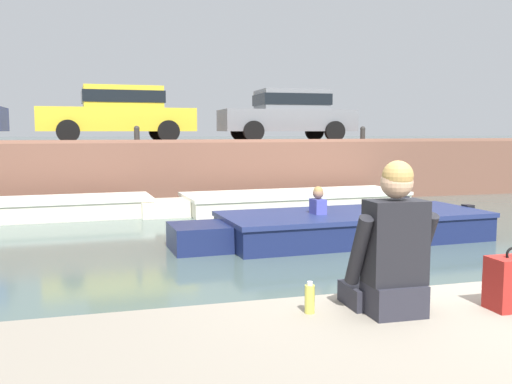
% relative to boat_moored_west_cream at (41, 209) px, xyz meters
% --- Properties ---
extents(ground_plane, '(400.00, 400.00, 0.00)m').
position_rel_boat_moored_west_cream_xyz_m(ground_plane, '(3.73, -4.19, -0.23)').
color(ground_plane, '#4C605B').
extents(far_quay_wall, '(60.00, 6.00, 1.64)m').
position_rel_boat_moored_west_cream_xyz_m(far_quay_wall, '(3.73, 4.43, 0.60)').
color(far_quay_wall, brown).
rests_on(far_quay_wall, ground).
extents(far_wall_coping, '(60.00, 0.24, 0.08)m').
position_rel_boat_moored_west_cream_xyz_m(far_wall_coping, '(3.73, 1.55, 1.46)').
color(far_wall_coping, '#925F4C').
rests_on(far_wall_coping, far_quay_wall).
extents(boat_moored_west_cream, '(5.30, 1.70, 0.45)m').
position_rel_boat_moored_west_cream_xyz_m(boat_moored_west_cream, '(0.00, 0.00, 0.00)').
color(boat_moored_west_cream, silver).
rests_on(boat_moored_west_cream, ground).
extents(boat_moored_central_cream, '(6.72, 2.19, 0.43)m').
position_rel_boat_moored_west_cream_xyz_m(boat_moored_central_cream, '(5.73, -0.12, -0.01)').
color(boat_moored_central_cream, silver).
rests_on(boat_moored_central_cream, ground).
extents(motorboat_passing, '(5.85, 2.08, 0.99)m').
position_rel_boat_moored_west_cream_xyz_m(motorboat_passing, '(5.40, -4.21, 0.03)').
color(motorboat_passing, navy).
rests_on(motorboat_passing, ground).
extents(car_left_inner_yellow, '(4.28, 2.05, 1.54)m').
position_rel_boat_moored_west_cream_xyz_m(car_left_inner_yellow, '(1.88, 3.12, 2.26)').
color(car_left_inner_yellow, yellow).
rests_on(car_left_inner_yellow, far_quay_wall).
extents(car_centre_grey, '(4.04, 2.02, 1.54)m').
position_rel_boat_moored_west_cream_xyz_m(car_centre_grey, '(6.89, 3.11, 2.26)').
color(car_centre_grey, slate).
rests_on(car_centre_grey, far_quay_wall).
extents(mooring_bollard_mid, '(0.15, 0.15, 0.45)m').
position_rel_boat_moored_west_cream_xyz_m(mooring_bollard_mid, '(2.25, 1.68, 1.66)').
color(mooring_bollard_mid, '#2D2B28').
rests_on(mooring_bollard_mid, far_quay_wall).
extents(mooring_bollard_east, '(0.15, 0.15, 0.45)m').
position_rel_boat_moored_west_cream_xyz_m(mooring_bollard_east, '(8.69, 1.68, 1.66)').
color(mooring_bollard_east, '#2D2B28').
rests_on(mooring_bollard_east, far_quay_wall).
extents(person_seated_left, '(0.54, 0.53, 0.97)m').
position_rel_boat_moored_west_cream_xyz_m(person_seated_left, '(2.95, -10.29, 0.95)').
color(person_seated_left, '#282833').
rests_on(person_seated_left, near_quay).
extents(bottle_drink, '(0.06, 0.06, 0.20)m').
position_rel_boat_moored_west_cream_xyz_m(bottle_drink, '(2.46, -10.17, 0.67)').
color(bottle_drink, '#CCC64C').
rests_on(bottle_drink, near_quay).
extents(backpack_on_ledge, '(0.28, 0.24, 0.41)m').
position_rel_boat_moored_west_cream_xyz_m(backpack_on_ledge, '(3.73, -10.44, 0.75)').
color(backpack_on_ledge, '#A5231E').
rests_on(backpack_on_ledge, near_quay).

